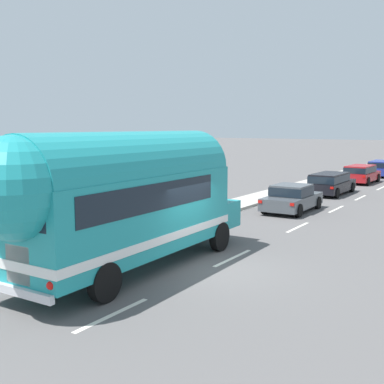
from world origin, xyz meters
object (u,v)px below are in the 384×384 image
(painted_bus, at_px, (119,196))
(car_fourth, at_px, (382,167))
(car_second, at_px, (330,182))
(car_lead, at_px, (292,197))
(car_third, at_px, (361,173))

(painted_bus, distance_m, car_fourth, 33.38)
(painted_bus, distance_m, car_second, 19.89)
(painted_bus, relative_size, car_fourth, 2.23)
(car_lead, distance_m, car_third, 14.49)
(car_second, height_order, car_third, same)
(painted_bus, height_order, car_lead, painted_bus)
(painted_bus, xyz_separation_m, car_second, (-0.06, 19.84, -1.52))
(painted_bus, xyz_separation_m, car_lead, (0.21, 12.69, -1.58))
(car_second, xyz_separation_m, car_fourth, (0.27, 13.51, -0.00))
(car_fourth, bearing_deg, painted_bus, -90.36)
(car_second, distance_m, car_fourth, 13.51)
(car_third, bearing_deg, painted_bus, -89.95)
(painted_bus, bearing_deg, car_fourth, 89.64)
(car_fourth, bearing_deg, car_third, -92.15)
(car_second, bearing_deg, car_lead, -87.82)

